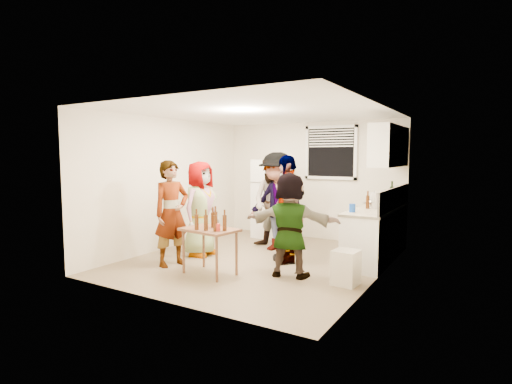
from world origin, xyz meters
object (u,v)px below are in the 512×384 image
Objects in this scene: red_cup at (218,231)px; guest_black at (287,262)px; beer_bottle_table at (216,228)px; guest_grey at (201,255)px; guest_stripe at (173,265)px; guest_back_right at (277,250)px; guest_back_left at (273,248)px; kettle at (373,208)px; guest_orange at (290,276)px; beer_bottle_counter at (367,209)px; wine_bottle at (391,203)px; trash_bin at (346,267)px; blue_cup at (352,212)px; refrigerator at (272,198)px; serving_table at (210,274)px.

red_cup is 0.06× the size of guest_black.
beer_bottle_table reaches higher than guest_grey.
guest_stripe is 1.90m from guest_black.
guest_back_right is at bearing -47.02° from guest_grey.
guest_back_left is (0.84, 1.91, 0.00)m from guest_stripe.
guest_stripe is at bearing -178.68° from beer_bottle_table.
kettle reaches higher than guest_black.
red_cup is 0.07× the size of guest_orange.
beer_bottle_table is 0.14× the size of guest_back_left.
guest_black is (-1.15, -0.71, -0.90)m from beer_bottle_counter.
guest_back_left reaches higher than guest_orange.
wine_bottle is at bearing 56.69° from beer_bottle_table.
beer_bottle_table reaches higher than trash_bin.
trash_bin is at bearing -77.33° from blue_cup.
guest_orange is (0.87, 0.62, -0.70)m from red_cup.
kettle is at bearing -19.17° from refrigerator.
guest_back_right is at bearing -57.57° from refrigerator.
guest_stripe is 2.03m from guest_back_right.
serving_table is 0.71m from beer_bottle_table.
beer_bottle_table is at bearing -131.59° from guest_grey.
guest_orange is (-0.90, -2.54, -0.90)m from wine_bottle.
blue_cup is 0.54× the size of beer_bottle_table.
trash_bin is at bearing 172.70° from guest_orange.
kettle is 2.08m from guest_back_left.
refrigerator is 2.50m from wine_bottle.
wine_bottle reaches higher than guest_back_left.
beer_bottle_counter is at bearing 93.82° from trash_bin.
guest_back_right is (0.13, 1.75, -0.70)m from beer_bottle_table.
refrigerator is 3.01m from guest_orange.
wine_bottle is 1.13m from beer_bottle_counter.
blue_cup is 1.09m from trash_bin.
beer_bottle_counter is (-0.05, -0.15, 0.00)m from kettle.
beer_bottle_table reaches higher than red_cup.
blue_cup reaches higher than beer_bottle_table.
guest_orange is at bearing 35.56° from red_cup.
refrigerator is 2.70m from blue_cup.
guest_orange reaches higher than guest_stripe.
guest_orange is at bearing 25.76° from serving_table.
wine_bottle is at bearing 60.88° from red_cup.
guest_black is (0.52, -0.62, 0.00)m from guest_back_right.
kettle is 2.76m from red_cup.
kettle is 0.28× the size of serving_table.
wine_bottle is 2.36m from guest_back_right.
kettle reaches higher than blue_cup.
serving_table is at bearing -71.75° from guest_black.
guest_grey is at bearing -20.43° from guest_orange.
beer_bottle_counter is at bearing -123.15° from kettle.
guest_back_left is (-1.91, 1.42, -0.25)m from trash_bin.
beer_bottle_table is (-1.89, -0.47, 0.45)m from trash_bin.
trash_bin is 2.00m from beer_bottle_table.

